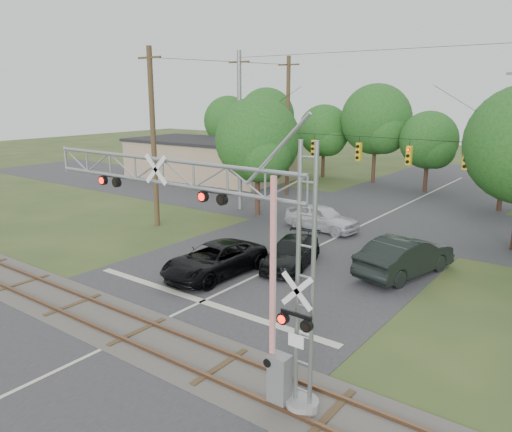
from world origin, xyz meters
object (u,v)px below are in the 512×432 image
Objects in this scene: car_dark at (291,253)px; sedan_silver at (322,218)px; pickup_black at (214,260)px; commercial_building at (208,159)px; crossing_gantry at (211,232)px; traffic_signal_span at (373,142)px.

car_dark is 1.00× the size of sedan_silver.
commercial_building reaches higher than pickup_black.
crossing_gantry reaches higher than commercial_building.
commercial_building is at bearing 65.30° from sedan_silver.
car_dark is (2.25, 3.32, -0.07)m from pickup_black.
car_dark is at bearing -42.03° from commercial_building.
traffic_signal_span is at bearing 99.65° from crossing_gantry.
crossing_gantry is 0.63× the size of commercial_building.
sedan_silver is at bearing 93.56° from car_dark.
pickup_black is at bearing -102.57° from traffic_signal_span.
car_dark is (-3.50, 9.89, -3.88)m from crossing_gantry.
sedan_silver is (-2.54, -1.56, -4.80)m from traffic_signal_span.
sedan_silver reaches higher than pickup_black.
pickup_black reaches higher than car_dark.
pickup_black is 10.23m from sedan_silver.
sedan_silver is (-5.66, 16.80, -3.76)m from crossing_gantry.
sedan_silver is 22.64m from commercial_building.
sedan_silver is (0.09, 10.23, 0.06)m from pickup_black.
traffic_signal_span reaches higher than sedan_silver.
traffic_signal_span is 13.02m from pickup_black.
crossing_gantry is 11.19m from car_dark.
car_dark is at bearing -158.03° from sedan_silver.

